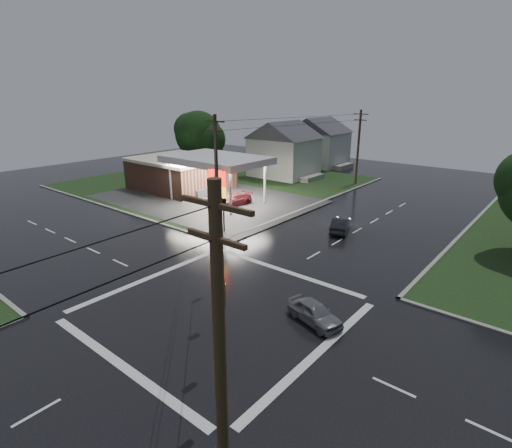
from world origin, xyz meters
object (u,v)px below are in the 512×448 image
Objects in this scene: car_north at (340,225)px; house_far at (319,141)px; utility_pole_nw at (217,175)px; car_crossing at (315,312)px; pylon_sign at (217,190)px; tree_nw_behind at (199,135)px; utility_pole_se at (221,379)px; gas_station at (185,172)px; car_pump at (233,200)px; house_near at (284,148)px; utility_pole_n at (358,146)px.

house_far is at bearing -75.99° from car_north.
car_crossing is at bearing -25.66° from utility_pole_nw.
car_north is at bearing 37.82° from pylon_sign.
car_north is (32.64, -12.27, -5.48)m from tree_nw_behind.
tree_nw_behind is at bearing 137.66° from utility_pole_se.
tree_nw_behind is (-23.34, 19.49, 2.17)m from pylon_sign.
utility_pole_se reaches higher than car_crossing.
pylon_sign is at bearing -31.22° from gas_station.
car_pump is (10.33, -1.86, -1.83)m from gas_station.
utility_pole_se reaches higher than house_near.
utility_pole_nw reaches higher than car_north.
utility_pole_n is 22.43m from car_north.
utility_pole_n is 16.00m from house_far.
car_crossing is at bearing -59.13° from house_far.
utility_pole_nw is 26.87m from utility_pole_se.
utility_pole_nw is 1.00× the size of utility_pole_se.
utility_pole_nw is at bearing 135.00° from utility_pole_se.
house_near is 27.17m from car_north.
utility_pole_n is 2.13× the size of car_pump.
car_crossing is (-4.18, 11.88, -5.09)m from utility_pole_se.
house_far is 53.28m from car_crossing.
car_north is at bearing 44.72° from utility_pole_nw.
utility_pole_nw reaches higher than car_pump.
utility_pole_se is at bearing 91.03° from car_north.
gas_station is 24.60m from utility_pole_n.
car_crossing is at bearing -27.17° from pylon_sign.
pylon_sign is 0.54× the size of house_far.
utility_pole_n is 1.05× the size of tree_nw_behind.
pylon_sign is 1.61× the size of car_crossing.
pylon_sign is 0.57× the size of utility_pole_n.
utility_pole_se is at bearing -38.33° from car_pump.
house_near is (4.73, 16.30, 1.86)m from gas_station.
car_pump reaches higher than car_crossing.
utility_pole_se is 1.00× the size of house_far.
car_crossing is (39.16, -27.61, -5.55)m from tree_nw_behind.
house_far is at bearing 118.68° from utility_pole_se.
gas_station is 2.62× the size of tree_nw_behind.
utility_pole_nw is (1.00, -1.00, 1.71)m from pylon_sign.
house_far is (-31.45, 57.50, -1.32)m from utility_pole_se.
tree_nw_behind reaches higher than car_crossing.
utility_pole_se is 51.16m from utility_pole_n.
car_north is (-10.70, 27.22, -5.02)m from utility_pole_se.
utility_pole_se is at bearing -56.21° from house_near.
utility_pole_se is 1.05× the size of utility_pole_n.
house_far reaches higher than car_north.
house_far is at bearing 111.74° from car_pump.
utility_pole_nw is at bearing 24.29° from car_north.
tree_nw_behind is 22.79m from car_pump.
gas_station is 19.38m from utility_pole_nw.
house_near reaches higher than car_crossing.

